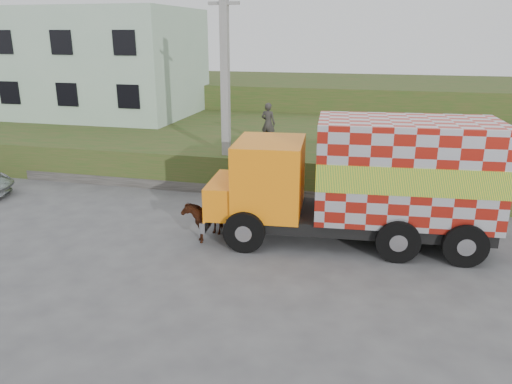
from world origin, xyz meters
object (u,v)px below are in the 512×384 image
(cow, at_px, (205,217))
(utility_pole, at_px, (225,90))
(pedestrian, at_px, (268,123))
(cargo_truck, at_px, (365,180))

(cow, bearing_deg, utility_pole, 115.91)
(cow, distance_m, pedestrian, 7.48)
(utility_pole, relative_size, cargo_truck, 0.92)
(cow, bearing_deg, pedestrian, 103.75)
(cargo_truck, bearing_deg, utility_pole, 139.29)
(cargo_truck, bearing_deg, pedestrian, 119.43)
(utility_pole, relative_size, pedestrian, 4.46)
(cargo_truck, height_order, cow, cargo_truck)
(utility_pole, distance_m, cargo_truck, 7.18)
(cargo_truck, distance_m, cow, 5.05)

